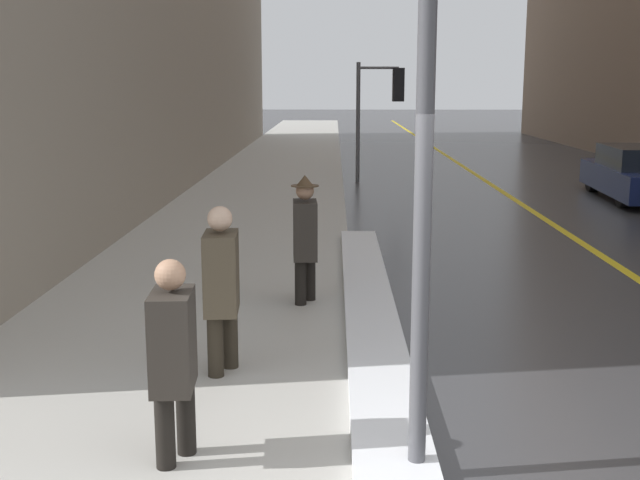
% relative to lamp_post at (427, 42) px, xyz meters
% --- Properties ---
extents(sidewalk_slab, '(4.00, 80.00, 0.01)m').
position_rel_lamp_post_xyz_m(sidewalk_slab, '(-2.32, 14.21, -2.94)').
color(sidewalk_slab, '#B2AFA8').
rests_on(sidewalk_slab, ground).
extents(road_centre_stripe, '(0.16, 80.00, 0.00)m').
position_rel_lamp_post_xyz_m(road_centre_stripe, '(3.68, 14.21, -2.94)').
color(road_centre_stripe, gold).
rests_on(road_centre_stripe, ground).
extents(snow_bank_curb, '(0.59, 10.05, 0.13)m').
position_rel_lamp_post_xyz_m(snow_bank_curb, '(-0.15, 3.72, -2.88)').
color(snow_bank_curb, white).
rests_on(snow_bank_curb, ground).
extents(lamp_post, '(0.28, 0.28, 4.92)m').
position_rel_lamp_post_xyz_m(lamp_post, '(0.00, 0.00, 0.00)').
color(lamp_post, '#515156').
rests_on(lamp_post, ground).
extents(traffic_light_near, '(1.31, 0.39, 3.25)m').
position_rel_lamp_post_xyz_m(traffic_light_near, '(0.79, 17.06, -0.61)').
color(traffic_light_near, '#515156').
rests_on(traffic_light_near, ground).
extents(pedestrian_in_glasses, '(0.31, 0.50, 1.50)m').
position_rel_lamp_post_xyz_m(pedestrian_in_glasses, '(-1.71, 0.21, -2.11)').
color(pedestrian_in_glasses, black).
rests_on(pedestrian_in_glasses, ground).
extents(pedestrian_with_shoulder_bag, '(0.33, 0.74, 1.59)m').
position_rel_lamp_post_xyz_m(pedestrian_with_shoulder_bag, '(-1.62, 2.03, -2.06)').
color(pedestrian_with_shoulder_bag, '#2A241B').
rests_on(pedestrian_with_shoulder_bag, ground).
extents(pedestrian_trailing, '(0.34, 0.51, 1.60)m').
position_rel_lamp_post_xyz_m(pedestrian_trailing, '(-0.93, 4.48, -2.07)').
color(pedestrian_trailing, black).
rests_on(pedestrian_trailing, ground).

